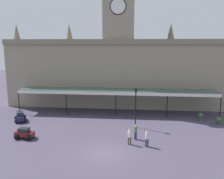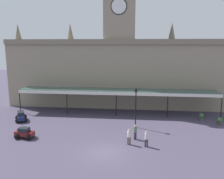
# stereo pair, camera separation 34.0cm
# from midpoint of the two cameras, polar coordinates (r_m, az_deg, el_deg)

# --- Properties ---
(ground_plane) EXTENTS (140.00, 140.00, 0.00)m
(ground_plane) POSITION_cam_midpoint_polar(r_m,az_deg,el_deg) (23.74, -1.98, -14.83)
(ground_plane) COLOR #453E52
(station_building) EXTENTS (36.61, 5.75, 19.72)m
(station_building) POSITION_cam_midpoint_polar(r_m,az_deg,el_deg) (39.92, 1.40, 5.26)
(station_building) COLOR gray
(station_building) RESTS_ON ground
(entrance_canopy) EXTENTS (29.20, 3.26, 3.61)m
(entrance_canopy) POSITION_cam_midpoint_polar(r_m,az_deg,el_deg) (35.34, 0.78, -0.29)
(entrance_canopy) COLOR #38564C
(entrance_canopy) RESTS_ON ground
(car_maroon_sedan) EXTENTS (2.12, 1.64, 1.19)m
(car_maroon_sedan) POSITION_cam_midpoint_polar(r_m,az_deg,el_deg) (28.56, -20.44, -9.91)
(car_maroon_sedan) COLOR maroon
(car_maroon_sedan) RESTS_ON ground
(car_navy_estate) EXTENTS (2.15, 2.43, 1.27)m
(car_navy_estate) POSITION_cam_midpoint_polar(r_m,az_deg,el_deg) (34.81, -21.25, -6.14)
(car_navy_estate) COLOR #19214C
(car_navy_estate) RESTS_ON ground
(pedestrian_crossing_forecourt) EXTENTS (0.34, 0.34, 1.67)m
(pedestrian_crossing_forecourt) POSITION_cam_midpoint_polar(r_m,az_deg,el_deg) (26.53, 5.26, -9.90)
(pedestrian_crossing_forecourt) COLOR #3F384C
(pedestrian_crossing_forecourt) RESTS_ON ground
(pedestrian_beside_cars) EXTENTS (0.37, 0.34, 1.67)m
(pedestrian_beside_cars) POSITION_cam_midpoint_polar(r_m,az_deg,el_deg) (24.91, 7.91, -11.38)
(pedestrian_beside_cars) COLOR #3F384C
(pedestrian_beside_cars) RESTS_ON ground
(pedestrian_near_entrance) EXTENTS (0.38, 0.34, 1.67)m
(pedestrian_near_entrance) POSITION_cam_midpoint_polar(r_m,az_deg,el_deg) (25.22, 3.79, -11.00)
(pedestrian_near_entrance) COLOR brown
(pedestrian_near_entrance) RESTS_ON ground
(victorian_lamppost) EXTENTS (0.30, 0.30, 5.06)m
(victorian_lamppost) POSITION_cam_midpoint_polar(r_m,az_deg,el_deg) (29.55, 5.34, -3.22)
(victorian_lamppost) COLOR black
(victorian_lamppost) RESTS_ON ground
(planter_forecourt_centre) EXTENTS (0.60, 0.60, 0.96)m
(planter_forecourt_centre) POSITION_cam_midpoint_polar(r_m,az_deg,el_deg) (35.16, 20.06, -6.02)
(planter_forecourt_centre) COLOR #47423D
(planter_forecourt_centre) RESTS_ON ground
(planter_near_kerb) EXTENTS (0.60, 0.60, 0.96)m
(planter_near_kerb) POSITION_cam_midpoint_polar(r_m,az_deg,el_deg) (34.20, 23.77, -6.76)
(planter_near_kerb) COLOR #47423D
(planter_near_kerb) RESTS_ON ground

